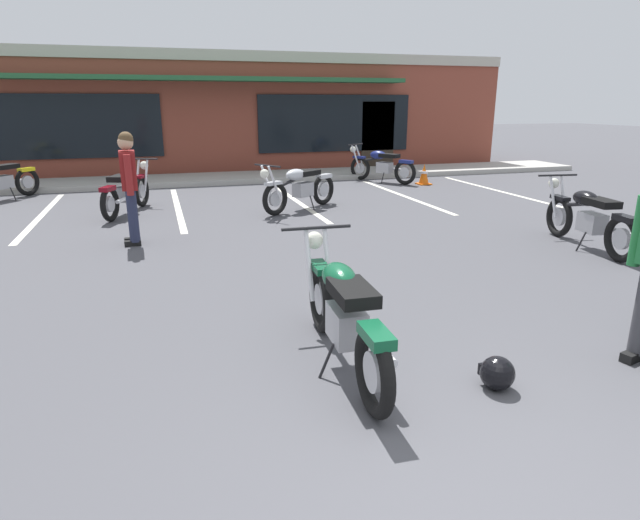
{
  "coord_description": "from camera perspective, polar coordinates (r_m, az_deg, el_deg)",
  "views": [
    {
      "loc": [
        -1.62,
        -1.87,
        2.08
      ],
      "look_at": [
        -0.11,
        3.04,
        0.55
      ],
      "focal_mm": 29.78,
      "sensor_mm": 36.0,
      "label": 1
    }
  ],
  "objects": [
    {
      "name": "traffic_cone",
      "position": [
        14.34,
        11.12,
        9.0
      ],
      "size": [
        0.34,
        0.34,
        0.53
      ],
      "color": "orange",
      "rests_on": "ground_plane"
    },
    {
      "name": "painted_stall_lines",
      "position": [
        11.45,
        -8.69,
        5.97
      ],
      "size": [
        12.78,
        4.8,
        0.01
      ],
      "color": "silver",
      "rests_on": "ground_plane"
    },
    {
      "name": "person_in_black_shirt",
      "position": [
        8.41,
        -19.81,
        7.92
      ],
      "size": [
        0.29,
        0.6,
        1.68
      ],
      "color": "black",
      "rests_on": "ground_plane"
    },
    {
      "name": "motorcycle_foreground_classic",
      "position": [
        4.28,
        2.49,
        -5.62
      ],
      "size": [
        0.66,
        2.11,
        0.98
      ],
      "color": "black",
      "rests_on": "ground_plane"
    },
    {
      "name": "motorcycle_red_sportbike",
      "position": [
        10.95,
        -20.07,
        7.11
      ],
      "size": [
        1.06,
        2.01,
        0.98
      ],
      "color": "black",
      "rests_on": "ground_plane"
    },
    {
      "name": "brick_storefront_building",
      "position": [
        18.92,
        -12.59,
        15.24
      ],
      "size": [
        19.0,
        6.52,
        3.5
      ],
      "color": "brown",
      "rests_on": "ground_plane"
    },
    {
      "name": "ground_plane",
      "position": [
        6.55,
        -1.85,
        -1.92
      ],
      "size": [
        80.0,
        80.0,
        0.0
      ],
      "primitive_type": "plane",
      "color": "#47474C"
    },
    {
      "name": "sidewalk_kerb",
      "position": [
        14.97,
        -10.82,
        8.6
      ],
      "size": [
        22.0,
        1.8,
        0.14
      ],
      "primitive_type": "cube",
      "color": "#A8A59E",
      "rests_on": "ground_plane"
    },
    {
      "name": "motorcycle_blue_standard",
      "position": [
        14.56,
        6.62,
        10.12
      ],
      "size": [
        1.38,
        1.85,
        0.98
      ],
      "color": "black",
      "rests_on": "ground_plane"
    },
    {
      "name": "helmet_on_pavement",
      "position": [
        4.28,
        18.5,
        -11.44
      ],
      "size": [
        0.26,
        0.26,
        0.26
      ],
      "color": "black",
      "rests_on": "ground_plane"
    },
    {
      "name": "motorcycle_green_cafe_racer",
      "position": [
        10.64,
        -2.22,
        7.85
      ],
      "size": [
        1.85,
        1.39,
        0.98
      ],
      "color": "black",
      "rests_on": "ground_plane"
    },
    {
      "name": "motorcycle_black_cruiser",
      "position": [
        8.74,
        26.86,
        4.14
      ],
      "size": [
        0.73,
        2.1,
        0.98
      ],
      "color": "black",
      "rests_on": "ground_plane"
    }
  ]
}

